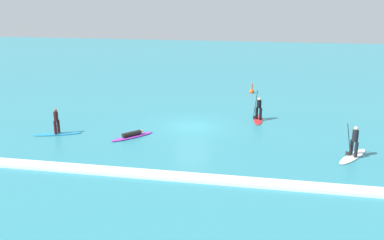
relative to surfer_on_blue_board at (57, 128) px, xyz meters
The scene contains 7 objects.
ground_plane 9.32m from the surfer_on_blue_board, 21.31° to the left, with size 120.00×120.00×0.00m, color teal.
surfer_on_blue_board is the anchor object (origin of this frame).
surfer_on_purple_board 5.21m from the surfer_on_blue_board, ahead, with size 2.52×2.76×0.41m.
surfer_on_red_board 14.54m from the surfer_on_blue_board, 23.86° to the left, with size 0.74×2.66×2.32m.
surfer_on_white_board 18.98m from the surfer_on_blue_board, ahead, with size 2.35×3.12×2.00m.
marker_buoy 19.56m from the surfer_on_blue_board, 50.75° to the left, with size 0.48×0.48×1.02m.
wave_crest 10.20m from the surfer_on_blue_board, 31.72° to the right, with size 25.84×0.90×0.18m, color white.
Camera 1 is at (5.20, -27.66, 8.96)m, focal length 38.41 mm.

